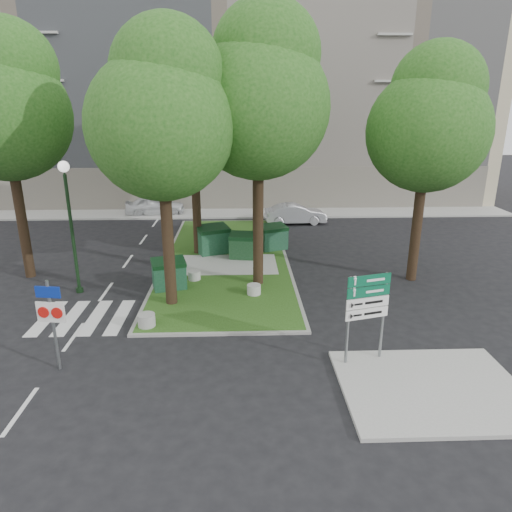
{
  "coord_description": "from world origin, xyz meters",
  "views": [
    {
      "loc": [
        1.23,
        -14.17,
        7.49
      ],
      "look_at": [
        1.84,
        2.54,
        2.0
      ],
      "focal_mm": 32.0,
      "sensor_mm": 36.0,
      "label": 1
    }
  ],
  "objects_px": {
    "tree_median_mid": "(195,118)",
    "dumpster_d": "(273,237)",
    "car_white": "(155,205)",
    "car_silver": "(295,214)",
    "tree_median_far": "(258,90)",
    "dumpster_a": "(169,274)",
    "tree_median_near_left": "(163,112)",
    "directional_sign": "(367,304)",
    "tree_median_near_right": "(261,93)",
    "traffic_sign_pole": "(52,313)",
    "litter_bin": "(275,238)",
    "street_lamp": "(70,212)",
    "bollard_right": "(254,289)",
    "bollard_mid": "(194,275)",
    "dumpster_c": "(244,246)",
    "tree_street_right": "(430,120)",
    "tree_street_left": "(5,102)",
    "dumpster_b": "(213,240)"
  },
  "relations": [
    {
      "from": "litter_bin",
      "to": "street_lamp",
      "type": "bearing_deg",
      "value": -143.86
    },
    {
      "from": "tree_median_mid",
      "to": "dumpster_a",
      "type": "relative_size",
      "value": 6.21
    },
    {
      "from": "street_lamp",
      "to": "car_white",
      "type": "height_order",
      "value": "street_lamp"
    },
    {
      "from": "bollard_mid",
      "to": "litter_bin",
      "type": "relative_size",
      "value": 0.8
    },
    {
      "from": "tree_median_far",
      "to": "traffic_sign_pole",
      "type": "distance_m",
      "value": 16.8
    },
    {
      "from": "dumpster_a",
      "to": "car_white",
      "type": "bearing_deg",
      "value": 85.72
    },
    {
      "from": "tree_median_near_right",
      "to": "tree_median_near_left",
      "type": "bearing_deg",
      "value": -150.26
    },
    {
      "from": "dumpster_c",
      "to": "street_lamp",
      "type": "bearing_deg",
      "value": -140.91
    },
    {
      "from": "tree_median_near_right",
      "to": "tree_median_mid",
      "type": "distance_m",
      "value": 5.5
    },
    {
      "from": "directional_sign",
      "to": "dumpster_c",
      "type": "bearing_deg",
      "value": 94.39
    },
    {
      "from": "litter_bin",
      "to": "directional_sign",
      "type": "xyz_separation_m",
      "value": [
        1.74,
        -12.42,
        1.49
      ]
    },
    {
      "from": "tree_median_far",
      "to": "dumpster_c",
      "type": "xyz_separation_m",
      "value": [
        -0.89,
        -4.04,
        -7.57
      ]
    },
    {
      "from": "tree_median_far",
      "to": "dumpster_c",
      "type": "relative_size",
      "value": 7.71
    },
    {
      "from": "tree_median_mid",
      "to": "dumpster_d",
      "type": "distance_m",
      "value": 7.35
    },
    {
      "from": "tree_median_near_left",
      "to": "tree_street_right",
      "type": "xyz_separation_m",
      "value": [
        10.5,
        2.5,
        -0.33
      ]
    },
    {
      "from": "litter_bin",
      "to": "car_silver",
      "type": "xyz_separation_m",
      "value": [
        1.73,
        5.08,
        0.2
      ]
    },
    {
      "from": "dumpster_d",
      "to": "bollard_mid",
      "type": "relative_size",
      "value": 3.12
    },
    {
      "from": "street_lamp",
      "to": "directional_sign",
      "type": "relative_size",
      "value": 1.98
    },
    {
      "from": "tree_median_near_right",
      "to": "dumpster_d",
      "type": "relative_size",
      "value": 6.65
    },
    {
      "from": "tree_median_mid",
      "to": "car_silver",
      "type": "bearing_deg",
      "value": 47.79
    },
    {
      "from": "dumpster_c",
      "to": "street_lamp",
      "type": "relative_size",
      "value": 0.28
    },
    {
      "from": "bollard_mid",
      "to": "car_silver",
      "type": "distance_m",
      "value": 11.99
    },
    {
      "from": "dumpster_b",
      "to": "traffic_sign_pole",
      "type": "height_order",
      "value": "traffic_sign_pole"
    },
    {
      "from": "tree_median_near_right",
      "to": "dumpster_c",
      "type": "xyz_separation_m",
      "value": [
        -0.69,
        3.46,
        -7.24
      ]
    },
    {
      "from": "car_white",
      "to": "tree_median_far",
      "type": "bearing_deg",
      "value": -138.0
    },
    {
      "from": "tree_street_right",
      "to": "traffic_sign_pole",
      "type": "bearing_deg",
      "value": -152.07
    },
    {
      "from": "tree_median_near_left",
      "to": "tree_median_mid",
      "type": "bearing_deg",
      "value": 85.6
    },
    {
      "from": "tree_median_near_left",
      "to": "car_white",
      "type": "height_order",
      "value": "tree_median_near_left"
    },
    {
      "from": "bollard_right",
      "to": "bollard_mid",
      "type": "xyz_separation_m",
      "value": [
        -2.61,
        1.77,
        -0.01
      ]
    },
    {
      "from": "tree_street_right",
      "to": "litter_bin",
      "type": "bearing_deg",
      "value": 137.69
    },
    {
      "from": "tree_median_mid",
      "to": "traffic_sign_pole",
      "type": "relative_size",
      "value": 3.52
    },
    {
      "from": "bollard_right",
      "to": "tree_street_right",
      "type": "bearing_deg",
      "value": 14.0
    },
    {
      "from": "car_silver",
      "to": "directional_sign",
      "type": "bearing_deg",
      "value": 175.76
    },
    {
      "from": "tree_median_mid",
      "to": "litter_bin",
      "type": "bearing_deg",
      "value": 18.29
    },
    {
      "from": "dumpster_d",
      "to": "street_lamp",
      "type": "xyz_separation_m",
      "value": [
        -8.6,
        -5.53,
        2.68
      ]
    },
    {
      "from": "car_white",
      "to": "car_silver",
      "type": "xyz_separation_m",
      "value": [
        9.83,
        -3.0,
        -0.04
      ]
    },
    {
      "from": "dumpster_d",
      "to": "street_lamp",
      "type": "bearing_deg",
      "value": -168.63
    },
    {
      "from": "tree_street_left",
      "to": "tree_street_right",
      "type": "height_order",
      "value": "tree_street_left"
    },
    {
      "from": "tree_median_near_right",
      "to": "tree_median_far",
      "type": "distance_m",
      "value": 7.51
    },
    {
      "from": "tree_street_left",
      "to": "litter_bin",
      "type": "height_order",
      "value": "tree_street_left"
    },
    {
      "from": "tree_median_mid",
      "to": "tree_median_near_left",
      "type": "bearing_deg",
      "value": -94.4
    },
    {
      "from": "bollard_mid",
      "to": "traffic_sign_pole",
      "type": "distance_m",
      "value": 7.92
    },
    {
      "from": "tree_median_mid",
      "to": "street_lamp",
      "type": "xyz_separation_m",
      "value": [
        -4.69,
        -5.07,
        -3.53
      ]
    },
    {
      "from": "tree_street_right",
      "to": "dumpster_d",
      "type": "bearing_deg",
      "value": 143.75
    },
    {
      "from": "bollard_mid",
      "to": "litter_bin",
      "type": "bearing_deg",
      "value": 53.3
    },
    {
      "from": "tree_street_left",
      "to": "litter_bin",
      "type": "bearing_deg",
      "value": 20.58
    },
    {
      "from": "tree_median_near_left",
      "to": "directional_sign",
      "type": "distance_m",
      "value": 9.48
    },
    {
      "from": "bollard_right",
      "to": "bollard_mid",
      "type": "height_order",
      "value": "bollard_right"
    },
    {
      "from": "tree_median_far",
      "to": "tree_median_near_right",
      "type": "bearing_deg",
      "value": -91.53
    },
    {
      "from": "tree_median_near_left",
      "to": "traffic_sign_pole",
      "type": "height_order",
      "value": "tree_median_near_left"
    }
  ]
}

